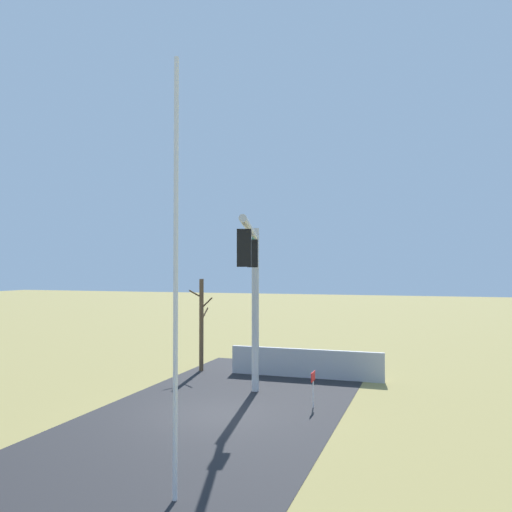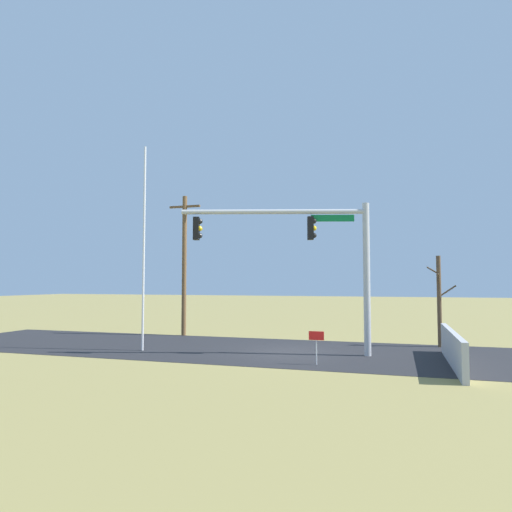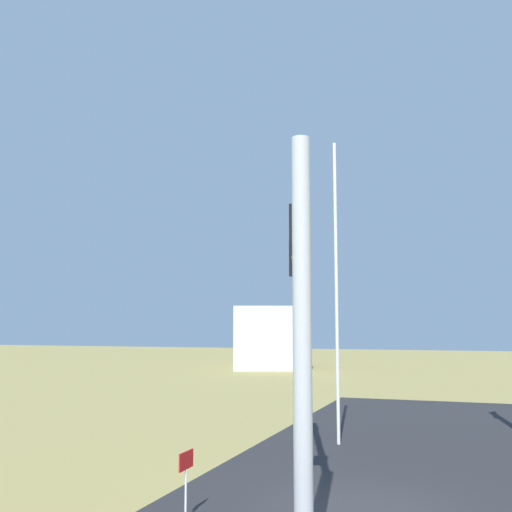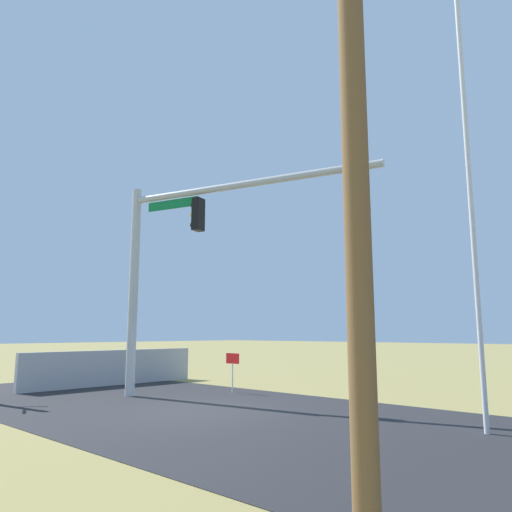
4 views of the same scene
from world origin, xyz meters
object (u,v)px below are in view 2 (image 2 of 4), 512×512
at_px(flagpole, 144,247).
at_px(utility_pole, 184,262).
at_px(bare_tree, 439,300).
at_px(signal_mast, 314,247).
at_px(open_sign, 316,340).

xyz_separation_m(flagpole, utility_pole, (-0.86, 5.78, -0.42)).
relative_size(flagpole, bare_tree, 2.15).
bearing_deg(signal_mast, flagpole, -173.47).
xyz_separation_m(flagpole, open_sign, (7.93, -1.17, -3.66)).
distance_m(flagpole, open_sign, 8.82).
distance_m(signal_mast, open_sign, 4.13).
bearing_deg(utility_pole, signal_mast, -30.46).
height_order(utility_pole, open_sign, utility_pole).
distance_m(utility_pole, open_sign, 11.67).
xyz_separation_m(signal_mast, bare_tree, (5.15, 4.26, -2.29)).
bearing_deg(bare_tree, open_sign, -126.91).
xyz_separation_m(flagpole, bare_tree, (12.66, 5.12, -2.38)).
bearing_deg(utility_pole, open_sign, -38.31).
bearing_deg(flagpole, signal_mast, 6.53).
relative_size(signal_mast, bare_tree, 1.77).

